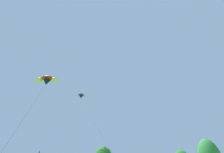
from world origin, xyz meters
name	(u,v)px	position (x,y,z in m)	size (l,w,h in m)	color
parafoil_kite_high_red_yellow	(47,80)	(-8.00, 29.41, 17.99)	(3.65, 9.42, 17.20)	red
parafoil_kite_mid_purple	(81,96)	(-4.63, 40.51, 20.94)	(11.63, 15.05, 19.96)	purple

